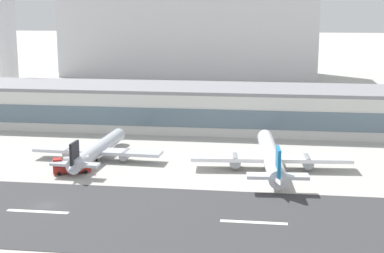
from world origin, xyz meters
TOP-DOWN VIEW (x-y plane):
  - ground_plane at (0.00, 0.00)m, footprint 1400.00×1400.00m
  - runway_strip at (0.00, -3.40)m, footprint 800.00×34.40m
  - runway_centreline_dash_4 at (-0.27, -3.40)m, footprint 12.00×1.20m
  - runway_centreline_dash_5 at (40.07, -3.40)m, footprint 12.00×1.20m
  - terminal_building at (19.62, 76.82)m, footprint 193.04×26.20m
  - control_tower at (-60.22, 115.48)m, footprint 14.51×14.51m
  - distant_hotel_block at (-2.46, 212.79)m, footprint 133.64×39.16m
  - airliner_black_tail_gate_0 at (-0.07, 33.55)m, footprint 32.64×38.84m
  - airliner_blue_tail_gate_1 at (42.83, 31.07)m, footprint 37.80×45.24m
  - service_fuel_truck_0 at (-2.55, 22.28)m, footprint 8.85×5.66m

SIDE VIEW (x-z plane):
  - ground_plane at x=0.00m, z-range 0.00..0.00m
  - runway_strip at x=0.00m, z-range 0.00..0.08m
  - runway_centreline_dash_4 at x=-0.27m, z-range 0.08..0.09m
  - runway_centreline_dash_5 at x=40.07m, z-range 0.08..0.09m
  - service_fuel_truck_0 at x=-2.55m, z-range 0.05..4.00m
  - airliner_black_tail_gate_0 at x=-0.07m, z-range -1.47..6.63m
  - airliner_blue_tail_gate_1 at x=42.83m, z-range -1.71..7.73m
  - terminal_building at x=19.62m, z-range 0.00..13.06m
  - distant_hotel_block at x=-2.46m, z-range 0.00..48.72m
  - control_tower at x=-60.22m, z-range 4.80..54.75m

